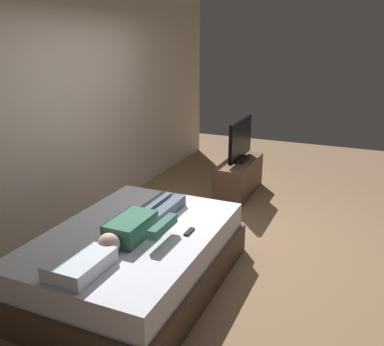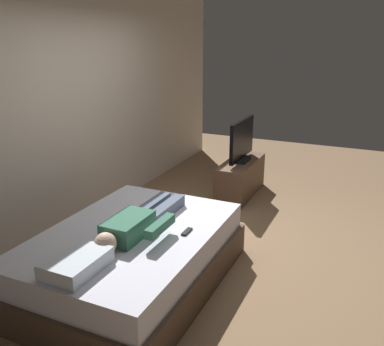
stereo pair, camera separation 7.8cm
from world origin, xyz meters
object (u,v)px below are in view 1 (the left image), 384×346
bed (134,259)px  person (140,223)px  remote (189,232)px  tv_stand (239,177)px  tv (240,141)px  pillow (80,264)px

bed → person: person is taller
remote → tv_stand: 2.48m
bed → tv: bearing=-3.6°
tv_stand → tv: size_ratio=1.25×
pillow → tv: tv is taller
pillow → tv: size_ratio=0.55×
bed → tv: tv is taller
tv_stand → pillow: bearing=177.2°
tv → remote: bearing=-172.9°
pillow → remote: 1.02m
person → tv_stand: (2.59, -0.10, -0.37)m
remote → bed: bearing=111.1°
pillow → remote: size_ratio=3.20×
remote → tv: tv is taller
bed → tv: size_ratio=2.37×
person → tv: size_ratio=1.43×
pillow → tv: (3.34, -0.16, 0.18)m
person → tv: tv is taller
bed → pillow: pillow is taller
remote → tv: 2.47m
remote → tv_stand: (2.44, 0.30, -0.30)m
remote → pillow: bearing=152.6°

